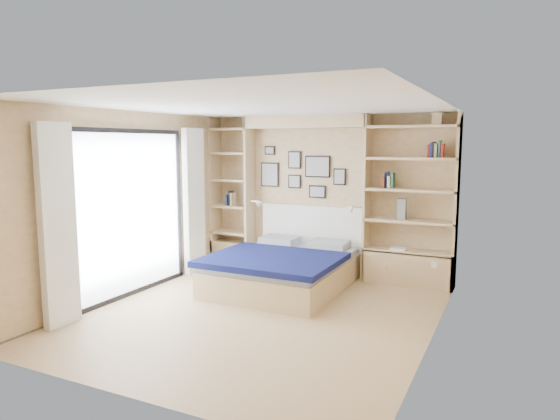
% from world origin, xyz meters
% --- Properties ---
extents(ground, '(4.50, 4.50, 0.00)m').
position_xyz_m(ground, '(0.00, 0.00, 0.00)').
color(ground, tan).
rests_on(ground, ground).
extents(room_shell, '(4.50, 4.50, 4.50)m').
position_xyz_m(room_shell, '(-0.39, 1.52, 1.08)').
color(room_shell, tan).
rests_on(room_shell, ground).
extents(bed, '(1.77, 2.18, 1.07)m').
position_xyz_m(bed, '(-0.24, 1.16, 0.28)').
color(bed, beige).
rests_on(bed, ground).
extents(photo_gallery, '(1.48, 0.02, 0.82)m').
position_xyz_m(photo_gallery, '(-0.45, 2.22, 1.60)').
color(photo_gallery, black).
rests_on(photo_gallery, ground).
extents(reading_lamps, '(1.92, 0.12, 0.15)m').
position_xyz_m(reading_lamps, '(-0.30, 2.00, 1.10)').
color(reading_lamps, silver).
rests_on(reading_lamps, ground).
extents(shelf_decor, '(3.52, 0.23, 2.03)m').
position_xyz_m(shelf_decor, '(1.06, 2.07, 1.69)').
color(shelf_decor, '#993318').
rests_on(shelf_decor, ground).
extents(deck, '(3.20, 4.00, 0.05)m').
position_xyz_m(deck, '(-3.60, 0.00, 0.00)').
color(deck, brown).
rests_on(deck, ground).
extents(deck_chair, '(0.54, 0.89, 0.89)m').
position_xyz_m(deck_chair, '(-2.93, 1.24, 0.43)').
color(deck_chair, tan).
rests_on(deck_chair, ground).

